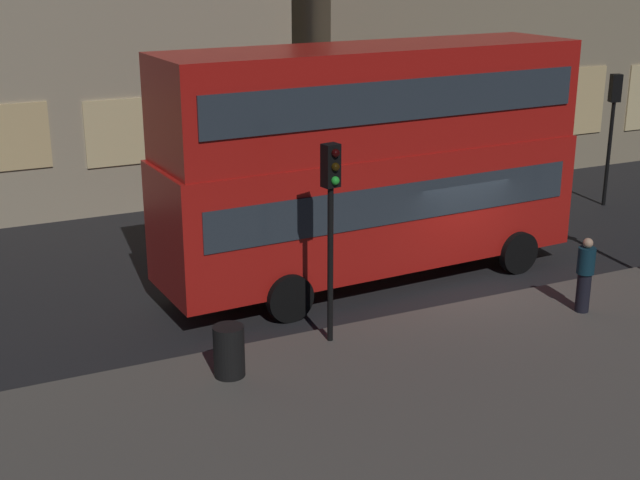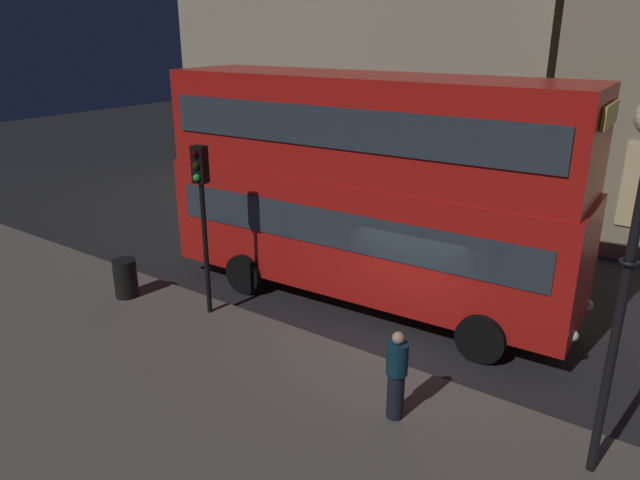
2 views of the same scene
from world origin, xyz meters
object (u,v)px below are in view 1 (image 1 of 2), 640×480
double_decker_bus (372,154)px  traffic_light_far_side (613,112)px  traffic_light_near_kerb (331,202)px  litter_bin (229,351)px  pedestrian (585,274)px

double_decker_bus → traffic_light_far_side: (10.00, 2.73, -0.19)m
traffic_light_near_kerb → litter_bin: size_ratio=4.12×
traffic_light_near_kerb → double_decker_bus: bearing=39.0°
traffic_light_far_side → litter_bin: traffic_light_far_side is taller
double_decker_bus → pedestrian: bearing=-54.8°
double_decker_bus → litter_bin: size_ratio=10.69×
pedestrian → traffic_light_near_kerb: bearing=73.0°
traffic_light_near_kerb → pedestrian: bearing=-20.6°
double_decker_bus → litter_bin: (-4.98, -3.58, -2.55)m
double_decker_bus → traffic_light_far_side: double_decker_bus is taller
traffic_light_near_kerb → pedestrian: (5.72, -1.03, -2.08)m
traffic_light_far_side → double_decker_bus: bearing=32.1°
traffic_light_near_kerb → traffic_light_far_side: bearing=14.0°
traffic_light_far_side → litter_bin: 16.43m
traffic_light_near_kerb → pedestrian: size_ratio=2.41×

